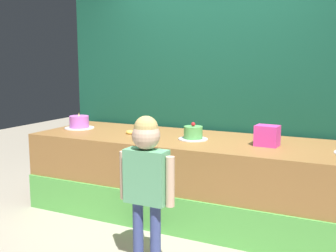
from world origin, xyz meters
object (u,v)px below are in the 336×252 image
at_px(pink_box, 267,136).
at_px(donut, 131,132).
at_px(cake_left, 79,123).
at_px(cake_center, 193,133).
at_px(child_figure, 146,172).

distance_m(pink_box, donut, 1.41).
bearing_deg(donut, pink_box, 0.09).
xyz_separation_m(pink_box, cake_left, (-2.12, 0.05, -0.03)).
bearing_deg(pink_box, donut, -179.91).
bearing_deg(cake_center, donut, 179.40).
height_order(donut, cake_center, cake_center).
height_order(child_figure, cake_left, child_figure).
height_order(child_figure, cake_center, child_figure).
bearing_deg(cake_center, child_figure, -85.97).
bearing_deg(child_figure, donut, 126.02).
bearing_deg(cake_left, pink_box, -1.23).
xyz_separation_m(child_figure, pink_box, (0.63, 1.08, 0.14)).
xyz_separation_m(donut, cake_center, (0.71, -0.01, 0.04)).
distance_m(child_figure, cake_center, 1.07).
height_order(pink_box, cake_left, pink_box).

